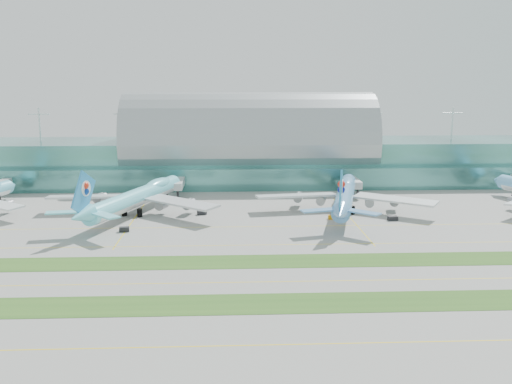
{
  "coord_description": "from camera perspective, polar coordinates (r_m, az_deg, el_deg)",
  "views": [
    {
      "loc": [
        -8.95,
        -146.8,
        48.55
      ],
      "look_at": [
        0.0,
        55.0,
        9.0
      ],
      "focal_mm": 40.0,
      "sensor_mm": 36.0,
      "label": 1
    }
  ],
  "objects": [
    {
      "name": "ground",
      "position": [
        154.88,
        0.91,
        -7.19
      ],
      "size": [
        700.0,
        700.0,
        0.0
      ],
      "primitive_type": "plane",
      "color": "gray",
      "rests_on": "ground"
    },
    {
      "name": "terminal",
      "position": [
        277.86,
        -0.67,
        3.98
      ],
      "size": [
        340.0,
        69.1,
        36.0
      ],
      "color": "#3D7A75",
      "rests_on": "ground"
    },
    {
      "name": "grass_strip_near",
      "position": [
        128.63,
        1.67,
        -11.08
      ],
      "size": [
        420.0,
        12.0,
        0.08
      ],
      "primitive_type": "cube",
      "color": "#2D591E",
      "rests_on": "ground"
    },
    {
      "name": "grass_strip_far",
      "position": [
        156.76,
        0.86,
        -6.95
      ],
      "size": [
        420.0,
        12.0,
        0.08
      ],
      "primitive_type": "cube",
      "color": "#2D591E",
      "rests_on": "ground"
    },
    {
      "name": "taxiline_a",
      "position": [
        110.44,
        2.45,
        -15.01
      ],
      "size": [
        420.0,
        0.35,
        0.01
      ],
      "primitive_type": "cube",
      "color": "yellow",
      "rests_on": "ground"
    },
    {
      "name": "taxiline_b",
      "position": [
        141.67,
        1.25,
        -8.96
      ],
      "size": [
        420.0,
        0.35,
        0.01
      ],
      "primitive_type": "cube",
      "color": "yellow",
      "rests_on": "ground"
    },
    {
      "name": "taxiline_c",
      "position": [
        172.03,
        0.55,
        -5.31
      ],
      "size": [
        420.0,
        0.35,
        0.01
      ],
      "primitive_type": "cube",
      "color": "yellow",
      "rests_on": "ground"
    },
    {
      "name": "taxiline_d",
      "position": [
        193.21,
        0.2,
        -3.47
      ],
      "size": [
        420.0,
        0.35,
        0.01
      ],
      "primitive_type": "cube",
      "color": "yellow",
      "rests_on": "ground"
    },
    {
      "name": "airliner_b",
      "position": [
        214.93,
        -11.78,
        -0.41
      ],
      "size": [
        65.04,
        75.61,
        21.47
      ],
      "rotation": [
        0.0,
        0.0,
        -0.33
      ],
      "color": "#6CDDEE",
      "rests_on": "ground"
    },
    {
      "name": "airliner_c",
      "position": [
        217.06,
        8.91,
        -0.23
      ],
      "size": [
        65.59,
        75.68,
        21.09
      ],
      "rotation": [
        0.0,
        0.0,
        -0.24
      ],
      "color": "#629DD8",
      "rests_on": "ground"
    },
    {
      "name": "gse_c",
      "position": [
        191.46,
        -13.04,
        -3.66
      ],
      "size": [
        3.43,
        2.21,
        1.59
      ],
      "primitive_type": "cube",
      "rotation": [
        0.0,
        0.0,
        0.14
      ],
      "color": "black",
      "rests_on": "ground"
    },
    {
      "name": "gse_d",
      "position": [
        211.09,
        -5.43,
        -2.06
      ],
      "size": [
        3.72,
        2.85,
        1.51
      ],
      "primitive_type": "cube",
      "rotation": [
        0.0,
        0.0,
        0.32
      ],
      "color": "black",
      "rests_on": "ground"
    },
    {
      "name": "gse_e",
      "position": [
        205.09,
        7.79,
        -2.51
      ],
      "size": [
        4.12,
        1.96,
        1.47
      ],
      "primitive_type": "cube",
      "rotation": [
        0.0,
        0.0,
        -0.03
      ],
      "color": "#C7820B",
      "rests_on": "ground"
    },
    {
      "name": "gse_f",
      "position": [
        207.11,
        13.51,
        -2.58
      ],
      "size": [
        3.59,
        2.21,
        1.51
      ],
      "primitive_type": "cube",
      "rotation": [
        0.0,
        0.0,
        0.11
      ],
      "color": "black",
      "rests_on": "ground"
    }
  ]
}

